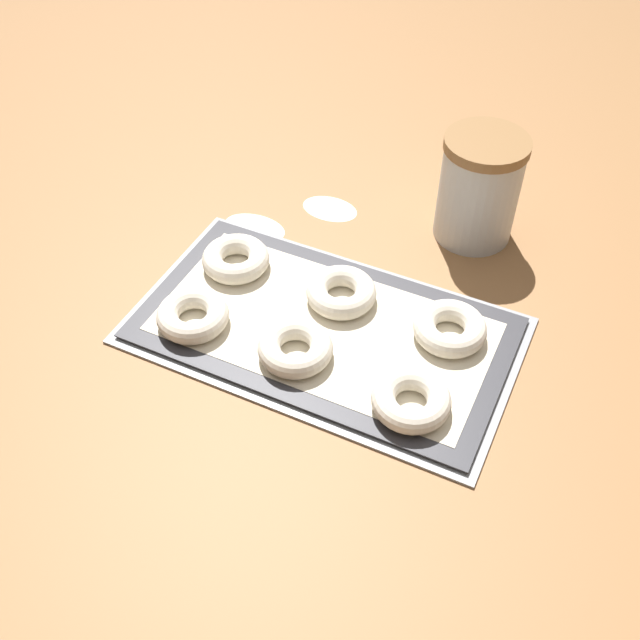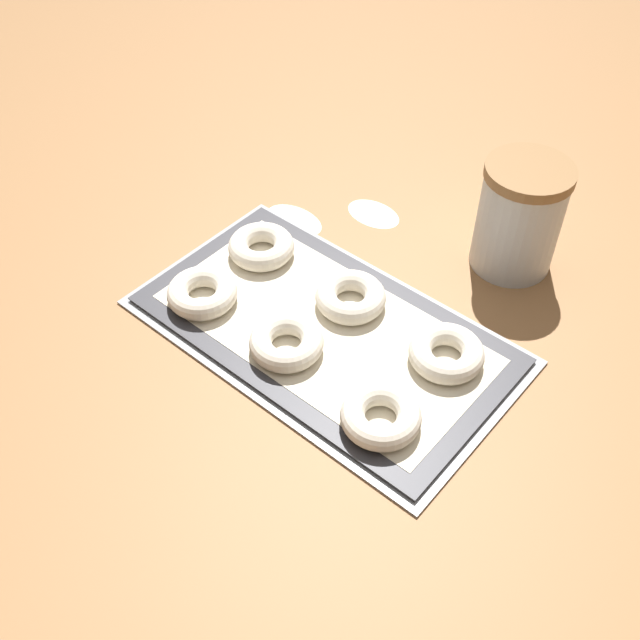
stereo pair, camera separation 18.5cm
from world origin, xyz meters
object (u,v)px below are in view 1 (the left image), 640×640
object	(u,v)px
bagel_front_center	(295,348)
flour_canister	(479,188)
baking_tray	(320,331)
bagel_front_right	(411,400)
bagel_back_left	(236,259)
bagel_back_right	(450,328)
bagel_back_center	(341,292)
bagel_front_left	(193,315)

from	to	relation	value
bagel_front_center	flour_canister	bearing A→B (deg)	70.27
baking_tray	flour_canister	world-z (taller)	flour_canister
baking_tray	bagel_front_right	bearing A→B (deg)	-24.92
bagel_back_left	bagel_back_right	distance (m)	0.34
baking_tray	bagel_back_right	world-z (taller)	bagel_back_right
bagel_back_right	bagel_front_center	bearing A→B (deg)	-144.78
bagel_front_center	bagel_back_center	world-z (taller)	same
baking_tray	flour_canister	size ratio (longest dim) A/B	3.10
baking_tray	bagel_front_left	distance (m)	0.18
bagel_front_left	bagel_front_center	size ratio (longest dim) A/B	1.00
bagel_front_right	bagel_back_left	bearing A→B (deg)	157.78
bagel_front_left	flour_canister	world-z (taller)	flour_canister
bagel_front_center	bagel_front_right	xyz separation A→B (m)	(0.17, -0.02, 0.00)
bagel_front_right	bagel_front_center	bearing A→B (deg)	174.98
bagel_front_center	bagel_back_right	size ratio (longest dim) A/B	1.00
baking_tray	bagel_back_right	bearing A→B (deg)	20.50
bagel_front_center	flour_canister	distance (m)	0.39
bagel_back_left	bagel_back_right	world-z (taller)	same
baking_tray	bagel_front_center	bearing A→B (deg)	-97.00
bagel_front_center	flour_canister	xyz separation A→B (m)	(0.13, 0.37, 0.06)
bagel_back_left	flour_canister	size ratio (longest dim) A/B	0.59
bagel_front_right	bagel_back_right	bearing A→B (deg)	88.36
bagel_back_center	bagel_back_right	bearing A→B (deg)	-0.14
flour_canister	bagel_front_left	bearing A→B (deg)	-127.55
bagel_back_center	bagel_back_right	world-z (taller)	same
bagel_front_left	flour_canister	bearing A→B (deg)	52.45
bagel_front_left	bagel_back_center	world-z (taller)	same
bagel_back_right	flour_canister	xyz separation A→B (m)	(-0.04, 0.24, 0.06)
baking_tray	bagel_back_right	xyz separation A→B (m)	(0.17, 0.06, 0.02)
bagel_back_left	bagel_back_center	size ratio (longest dim) A/B	1.00
baking_tray	bagel_back_center	xyz separation A→B (m)	(0.00, 0.06, 0.02)
baking_tray	bagel_back_right	size ratio (longest dim) A/B	5.28
bagel_back_center	bagel_front_left	bearing A→B (deg)	-141.67
bagel_back_left	bagel_back_right	size ratio (longest dim) A/B	1.00
baking_tray	bagel_back_left	xyz separation A→B (m)	(-0.17, 0.06, 0.02)
bagel_front_left	bagel_front_right	bearing A→B (deg)	-1.27
bagel_back_center	bagel_back_right	distance (m)	0.16
flour_canister	bagel_back_right	bearing A→B (deg)	-79.86
bagel_front_left	bagel_back_right	size ratio (longest dim) A/B	1.00
bagel_front_left	bagel_back_left	bearing A→B (deg)	92.46
bagel_front_right	bagel_back_left	world-z (taller)	same
bagel_back_left	bagel_back_right	bearing A→B (deg)	0.44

